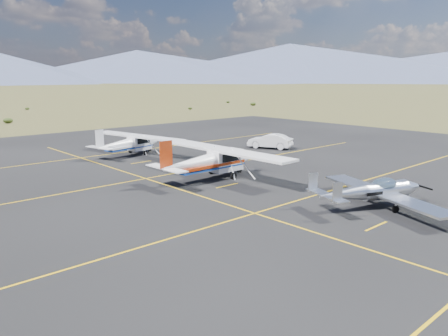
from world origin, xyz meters
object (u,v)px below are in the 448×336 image
sedan (270,141)px  aircraft_plain (129,143)px  aircraft_cessna (210,160)px  aircraft_low_wing (374,191)px

sedan → aircraft_plain: bearing=-48.4°
aircraft_plain → sedan: size_ratio=2.40×
aircraft_plain → aircraft_cessna: bearing=-103.9°
aircraft_cessna → sedan: bearing=24.2°
aircraft_low_wing → aircraft_plain: (-1.77, 23.79, 0.24)m
aircraft_low_wing → sedan: aircraft_low_wing is taller
aircraft_low_wing → aircraft_plain: aircraft_plain is taller
aircraft_low_wing → aircraft_cessna: 11.71m
aircraft_low_wing → aircraft_cessna: aircraft_cessna is taller
aircraft_cessna → sedan: aircraft_cessna is taller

